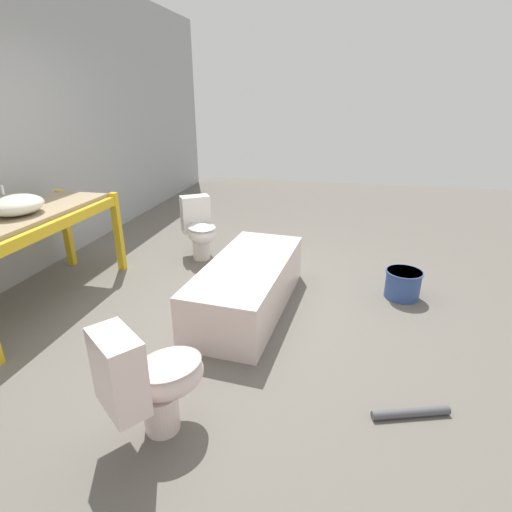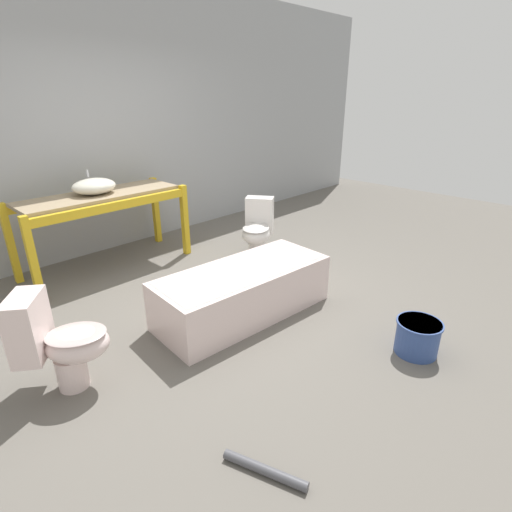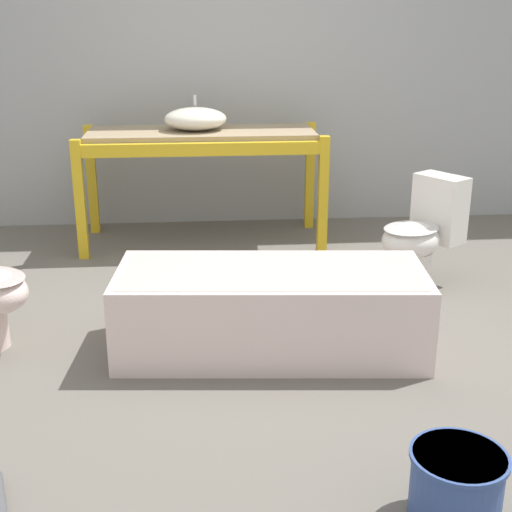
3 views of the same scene
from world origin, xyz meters
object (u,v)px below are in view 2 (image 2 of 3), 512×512
object	(u,v)px
bathtub_main	(243,288)
bucket_white	(418,336)
sink_basin	(94,186)
toilet_far	(257,229)
toilet_near	(59,341)

from	to	relation	value
bathtub_main	bucket_white	bearing A→B (deg)	-65.03
sink_basin	toilet_far	world-z (taller)	sink_basin
toilet_far	bucket_white	xyz separation A→B (m)	(-0.55, -2.24, -0.23)
sink_basin	toilet_near	size ratio (longest dim) A/B	0.65
sink_basin	toilet_far	size ratio (longest dim) A/B	0.65
toilet_near	toilet_far	distance (m)	2.68
sink_basin	bathtub_main	distance (m)	2.07
toilet_far	bucket_white	size ratio (longest dim) A/B	2.07
bathtub_main	toilet_near	size ratio (longest dim) A/B	2.31
sink_basin	toilet_far	bearing A→B (deg)	-36.66
bathtub_main	toilet_near	distance (m)	1.55
sink_basin	toilet_near	xyz separation A→B (m)	(-1.16, -1.74, -0.58)
sink_basin	toilet_far	distance (m)	1.88
toilet_near	bucket_white	distance (m)	2.59
toilet_far	bucket_white	bearing A→B (deg)	-48.09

